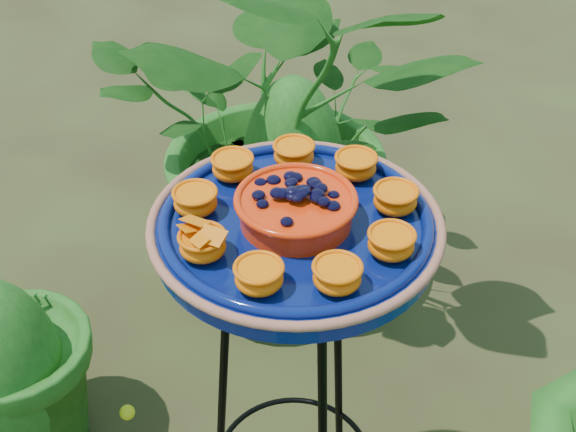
# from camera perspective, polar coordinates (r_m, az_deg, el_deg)

# --- Properties ---
(tripod_stand) EXTENTS (0.37, 0.37, 0.84)m
(tripod_stand) POSITION_cam_1_polar(r_m,az_deg,el_deg) (1.46, 0.47, -11.96)
(tripod_stand) COLOR black
(tripod_stand) RESTS_ON ground
(feeder_dish) EXTENTS (0.51, 0.51, 0.10)m
(feeder_dish) POSITION_cam_1_polar(r_m,az_deg,el_deg) (1.20, 0.55, -0.47)
(feeder_dish) COLOR #071456
(feeder_dish) RESTS_ON tripod_stand
(shrub_back_left) EXTENTS (1.21, 1.19, 1.02)m
(shrub_back_left) POSITION_cam_1_polar(r_m,az_deg,el_deg) (2.13, 0.35, 6.28)
(shrub_back_left) COLOR #174D14
(shrub_back_left) RESTS_ON ground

